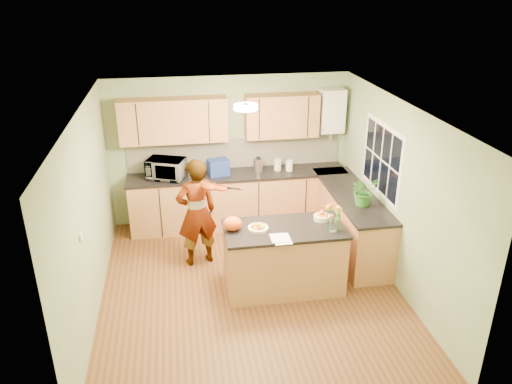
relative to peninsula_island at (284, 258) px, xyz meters
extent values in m
plane|color=#563618|center=(-0.45, 0.04, -0.46)|extent=(4.50, 4.50, 0.00)
cube|color=white|center=(-0.45, 0.04, 2.04)|extent=(4.00, 4.50, 0.02)
cube|color=gray|center=(-0.45, 2.29, 0.79)|extent=(4.00, 0.02, 2.50)
cube|color=gray|center=(-0.45, -2.21, 0.79)|extent=(4.00, 0.02, 2.50)
cube|color=gray|center=(-2.45, 0.04, 0.79)|extent=(0.02, 4.50, 2.50)
cube|color=gray|center=(1.55, 0.04, 0.79)|extent=(0.02, 4.50, 2.50)
cube|color=#A46A41|center=(-0.35, 1.99, -0.01)|extent=(3.60, 0.60, 0.90)
cube|color=black|center=(-0.35, 1.98, 0.46)|extent=(3.64, 0.62, 0.04)
cube|color=#A46A41|center=(1.25, 0.89, -0.01)|extent=(0.60, 2.20, 0.90)
cube|color=black|center=(1.24, 0.89, 0.46)|extent=(0.62, 2.24, 0.04)
cube|color=white|center=(-0.35, 2.27, 0.74)|extent=(3.60, 0.02, 0.52)
cube|color=#A46A41|center=(-1.35, 2.12, 1.39)|extent=(1.70, 0.34, 0.70)
cube|color=#A46A41|center=(0.40, 2.12, 1.39)|extent=(1.20, 0.34, 0.70)
cube|color=white|center=(1.25, 2.13, 1.44)|extent=(0.40, 0.30, 0.72)
cylinder|color=#B8B8BD|center=(1.25, 2.13, 1.04)|extent=(0.06, 0.06, 0.20)
cube|color=white|center=(1.54, 0.64, 1.09)|extent=(0.01, 1.30, 1.05)
cube|color=black|center=(1.54, 0.64, 1.09)|extent=(0.01, 1.18, 0.92)
cube|color=white|center=(-2.44, -0.56, 0.84)|extent=(0.02, 0.09, 0.09)
cylinder|color=#FFEABF|center=(-0.45, 0.34, 2.00)|extent=(0.30, 0.30, 0.06)
cylinder|color=white|center=(-0.45, 0.34, 2.03)|extent=(0.10, 0.10, 0.02)
cube|color=#A46A41|center=(0.00, 0.00, -0.02)|extent=(1.56, 0.78, 0.87)
cube|color=black|center=(0.00, 0.00, 0.44)|extent=(1.59, 0.82, 0.04)
cylinder|color=#EFE4BF|center=(-0.35, 0.00, 0.48)|extent=(0.27, 0.27, 0.04)
cylinder|color=#EFE4BF|center=(0.55, 0.15, 0.49)|extent=(0.22, 0.22, 0.06)
cylinder|color=silver|center=(0.60, -0.18, 0.55)|extent=(0.10, 0.10, 0.19)
ellipsoid|color=#FA5114|center=(-0.68, 0.05, 0.55)|extent=(0.27, 0.24, 0.18)
cube|color=white|center=(-0.10, -0.30, 0.46)|extent=(0.22, 0.30, 0.01)
imported|color=#E4A88B|center=(-1.11, 0.84, 0.36)|extent=(0.68, 0.54, 1.64)
imported|color=white|center=(-1.52, 1.96, 0.64)|extent=(0.69, 0.58, 0.32)
cube|color=navy|center=(-0.68, 1.97, 0.61)|extent=(0.37, 0.30, 0.26)
cylinder|color=#B8B8BD|center=(-0.01, 2.00, 0.60)|extent=(0.17, 0.17, 0.23)
sphere|color=black|center=(-0.01, 2.00, 0.75)|extent=(0.08, 0.08, 0.08)
cylinder|color=#EFE4BF|center=(0.33, 2.02, 0.58)|extent=(0.13, 0.13, 0.19)
cylinder|color=white|center=(0.51, 1.96, 0.57)|extent=(0.15, 0.15, 0.18)
imported|color=#307527|center=(1.25, 0.46, 0.70)|extent=(0.44, 0.40, 0.44)
camera|label=1|loc=(-1.32, -5.67, 3.50)|focal=35.00mm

